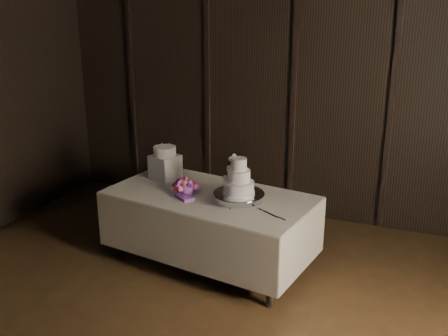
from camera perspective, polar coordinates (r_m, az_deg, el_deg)
room at (r=3.10m, az=-9.68°, el=-2.81°), size 6.08×7.08×3.08m
display_table at (r=5.23m, az=-1.53°, el=-6.40°), size 2.12×1.32×0.76m
cake_stand at (r=4.89m, az=1.61°, el=-3.24°), size 0.64×0.64×0.09m
wedding_cake at (r=4.83m, az=1.30°, el=-1.27°), size 0.33×0.28×0.34m
bouquet at (r=5.10m, az=-4.26°, el=-2.09°), size 0.48×0.51×0.20m
box_pedestal at (r=5.54m, az=-6.41°, el=0.13°), size 0.33×0.33×0.25m
small_cake at (r=5.49m, az=-6.47°, el=1.84°), size 0.31×0.31×0.09m
cake_knife at (r=4.67m, az=4.75°, el=-4.89°), size 0.33×0.21×0.01m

